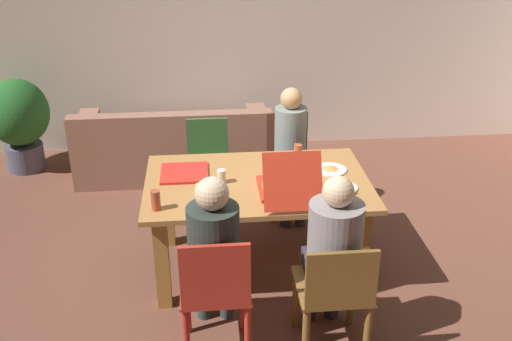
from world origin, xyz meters
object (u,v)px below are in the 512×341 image
Objects in this scene: plate_1 at (344,188)px; drinking_glass_2 at (200,194)px; person_0 at (291,144)px; person_1 at (333,247)px; chair_2 at (216,293)px; chair_0 at (288,160)px; person_2 at (214,249)px; pizza_box_1 at (184,173)px; plate_0 at (330,169)px; potted_plant at (19,118)px; pizza_box_0 at (287,186)px; chair_3 at (208,165)px; dining_table at (257,196)px; couch at (174,148)px; chair_1 at (335,294)px; drinking_glass_0 at (221,176)px; drinking_glass_1 at (156,200)px; drinking_glass_3 at (298,150)px.

drinking_glass_2 is (-1.03, -0.14, 0.07)m from plate_1.
person_0 is 1.72m from person_1.
chair_2 is (-0.73, -1.81, -0.20)m from person_0.
chair_0 is 1.96m from person_2.
person_2 is (-0.73, 0.05, -0.00)m from person_1.
pizza_box_1 is at bearing 131.26° from person_1.
chair_2 is at bearing -83.73° from drinking_glass_2.
chair_0 is 3.58× the size of plate_0.
chair_0 reaches higher than plate_1.
person_1 is at bearing -35.13° from drinking_glass_2.
pizza_box_1 is at bearing 103.74° from drinking_glass_2.
plate_1 is 0.21× the size of potted_plant.
plate_1 is (0.03, -0.31, -0.00)m from plate_0.
pizza_box_0 is at bearing -138.54° from plate_0.
plate_1 is at bearing 3.93° from pizza_box_0.
chair_0 is 0.73m from chair_3.
plate_1 is at bearing -49.72° from chair_3.
pizza_box_1 is 1.42× the size of plate_0.
pizza_box_1 reaches higher than dining_table.
person_0 is 1.36× the size of chair_3.
chair_2 is 6.05× the size of drinking_glass_2.
couch is 1.65m from potted_plant.
person_0 is at bearing 66.26° from person_2.
plate_0 is 3.48m from potted_plant.
dining_table is at bearing 163.00° from plate_1.
dining_table is 1.95× the size of chair_1.
drinking_glass_0 is (0.28, -0.17, 0.04)m from pizza_box_1.
plate_0 is at bearing 12.37° from dining_table.
drinking_glass_1 is (-1.10, -1.20, 0.14)m from person_0.
pizza_box_1 is at bearing -164.56° from drinking_glass_3.
pizza_box_1 is (-0.73, 0.38, -0.04)m from pizza_box_0.
drinking_glass_1 reaches higher than pizza_box_1.
plate_0 is 0.86m from drinking_glass_0.
person_1 reaches higher than couch.
pizza_box_0 is at bearing -24.34° from drinking_glass_0.
couch is at bearing 95.35° from pizza_box_1.
chair_1 reaches higher than plate_1.
pizza_box_1 is at bearing -84.65° from couch.
person_2 is at bearing -56.30° from potted_plant.
person_2 is 1.02m from pizza_box_1.
drinking_glass_2 is at bearing -172.55° from plate_1.
drinking_glass_2 is (-0.16, -0.31, 0.02)m from drinking_glass_0.
couch is at bearing 103.25° from drinking_glass_0.
pizza_box_0 reaches higher than pizza_box_1.
drinking_glass_1 is at bearing -141.29° from drinking_glass_0.
person_2 is at bearing -113.74° from person_0.
potted_plant is at bearing 145.83° from plate_0.
person_2 is 8.29× the size of drinking_glass_2.
drinking_glass_1 is at bearing -152.64° from dining_table.
pizza_box_1 is 0.33m from drinking_glass_0.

